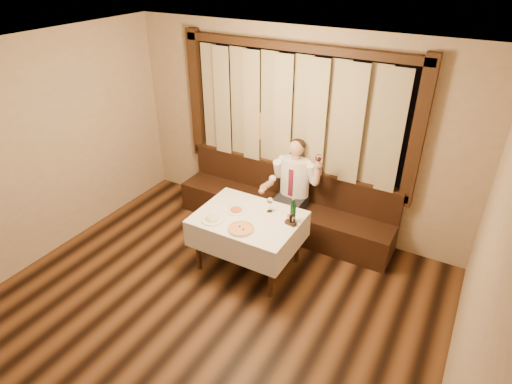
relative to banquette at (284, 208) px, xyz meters
The scene contains 10 objects.
room 2.12m from the banquette, 90.03° to the right, with size 5.01×6.01×2.81m.
banquette is the anchor object (origin of this frame).
dining_table 1.08m from the banquette, 90.00° to the right, with size 1.27×0.97×0.76m.
pizza 1.39m from the banquette, 86.81° to the right, with size 0.33×0.33×0.03m.
pasta_red 1.12m from the banquette, 100.91° to the right, with size 0.24×0.24×0.08m.
pasta_cream 1.43m from the banquette, 104.37° to the right, with size 0.29×0.29×0.10m.
green_bottle 1.16m from the banquette, 58.61° to the right, with size 0.07×0.07×0.32m.
table_wine_glass 1.01m from the banquette, 77.26° to the right, with size 0.08×0.08×0.20m.
cruet_caddy 1.18m from the banquette, 60.21° to the right, with size 0.14×0.09×0.14m.
seated_man 0.55m from the banquette, 28.50° to the right, with size 0.79×0.59×1.43m.
Camera 1 is at (2.24, -2.07, 3.63)m, focal length 30.00 mm.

